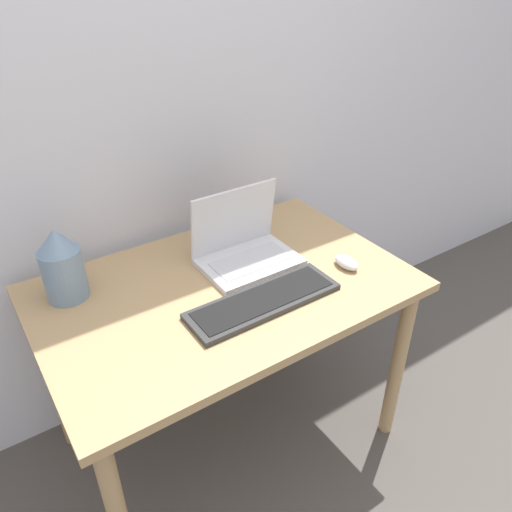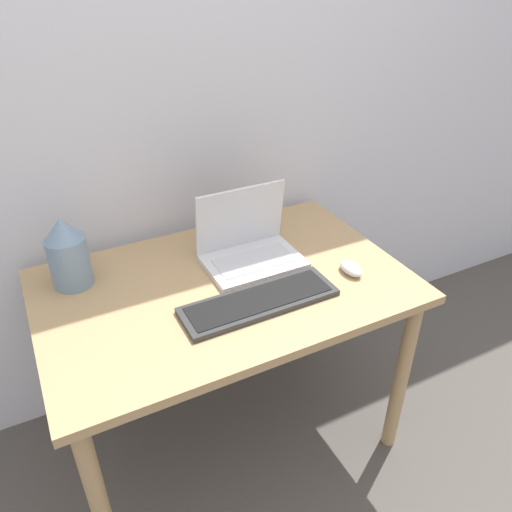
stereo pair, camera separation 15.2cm
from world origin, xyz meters
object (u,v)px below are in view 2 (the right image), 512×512
at_px(laptop, 249,246).
at_px(keyboard, 259,301).
at_px(vase, 67,253).
at_px(mouse, 351,268).

relative_size(laptop, keyboard, 0.66).
distance_m(keyboard, vase, 0.60).
height_order(keyboard, mouse, mouse).
bearing_deg(mouse, vase, 156.69).
distance_m(mouse, vase, 0.89).
bearing_deg(keyboard, laptop, 70.91).
distance_m(laptop, vase, 0.57).
height_order(laptop, vase, laptop).
xyz_separation_m(keyboard, mouse, (0.34, 0.01, 0.01)).
bearing_deg(laptop, mouse, -40.90).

